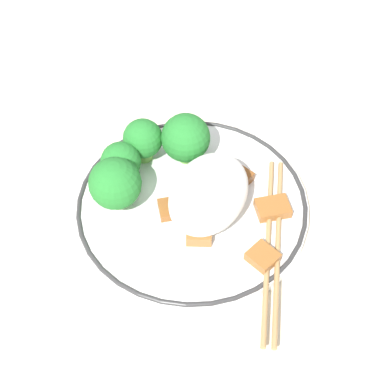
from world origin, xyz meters
TOP-DOWN VIEW (x-y plane):
  - ground_plane at (0.00, 0.00)m, footprint 3.00×3.00m
  - plate at (0.00, 0.00)m, footprint 0.24×0.24m
  - rice_mound at (-0.00, 0.02)m, footprint 0.10×0.07m
  - broccoli_back_left at (-0.05, -0.03)m, footprint 0.05×0.05m
  - broccoli_back_center at (-0.04, -0.07)m, footprint 0.04×0.04m
  - broccoli_back_right at (-0.00, -0.08)m, footprint 0.04×0.04m
  - broccoli_mid_left at (0.03, -0.07)m, footprint 0.05×0.05m
  - meat_near_front at (-0.03, 0.08)m, footprint 0.04×0.04m
  - meat_near_left at (-0.05, 0.03)m, footprint 0.03×0.04m
  - meat_near_right at (0.04, 0.02)m, footprint 0.03×0.03m
  - meat_near_back at (0.03, 0.09)m, footprint 0.03×0.03m
  - meat_on_rice_edge at (0.01, -0.01)m, footprint 0.04×0.05m
  - chopsticks at (0.01, 0.09)m, footprint 0.21×0.08m

SIDE VIEW (x-z plane):
  - ground_plane at x=0.00m, z-range 0.00..0.00m
  - plate at x=0.00m, z-range 0.00..0.02m
  - chopsticks at x=0.01m, z-range 0.01..0.02m
  - meat_on_rice_edge at x=0.01m, z-range 0.01..0.02m
  - meat_near_front at x=-0.03m, z-range 0.01..0.02m
  - meat_near_back at x=0.03m, z-range 0.01..0.02m
  - meat_near_left at x=-0.05m, z-range 0.01..0.02m
  - meat_near_right at x=0.04m, z-range 0.01..0.03m
  - broccoli_back_right at x=0.00m, z-range 0.01..0.06m
  - rice_mound at x=0.00m, z-range 0.01..0.07m
  - broccoli_back_center at x=-0.04m, z-range 0.02..0.07m
  - broccoli_back_left at x=-0.05m, z-range 0.02..0.08m
  - broccoli_mid_left at x=0.03m, z-range 0.02..0.08m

